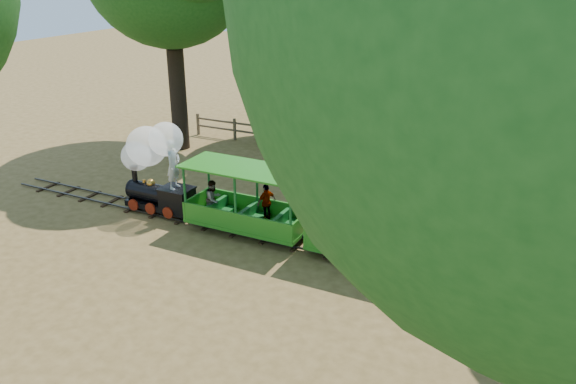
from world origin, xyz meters
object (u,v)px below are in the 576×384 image
at_px(locomotive, 153,161).
at_px(carriage_front, 244,208).
at_px(carriage_rear, 373,233).
at_px(fence, 384,149).

height_order(locomotive, carriage_front, locomotive).
bearing_deg(carriage_rear, fence, 105.11).
bearing_deg(fence, carriage_front, -102.76).
bearing_deg(carriage_front, fence, 77.24).
bearing_deg(fence, carriage_rear, -74.89).
xyz_separation_m(carriage_rear, fence, (-2.15, 7.97, -0.26)).
bearing_deg(fence, locomotive, -122.87).
relative_size(locomotive, fence, 0.17).
height_order(locomotive, carriage_rear, locomotive).
distance_m(locomotive, carriage_front, 3.45).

